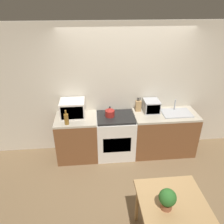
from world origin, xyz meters
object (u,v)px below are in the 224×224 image
stove_range (115,136)px  toaster_oven (151,106)px  kettle (110,112)px  microwave (73,109)px  dining_table (172,207)px  bottle (66,119)px

stove_range → toaster_oven: 0.94m
kettle → microwave: (-0.71, 0.08, 0.07)m
stove_range → microwave: microwave is taller
dining_table → toaster_oven: bearing=83.3°
kettle → toaster_oven: bearing=7.7°
kettle → bottle: size_ratio=0.75×
kettle → microwave: microwave is taller
dining_table → kettle: bearing=107.3°
kettle → stove_range: bearing=-8.6°
toaster_oven → stove_range: bearing=-170.0°
stove_range → microwave: bearing=173.5°
kettle → dining_table: bearing=-72.7°
stove_range → microwave: size_ratio=1.92×
toaster_oven → bottle: bearing=-168.4°
bottle → dining_table: bearing=-50.6°
dining_table → bottle: bearing=129.4°
stove_range → toaster_oven: size_ratio=2.85×
kettle → microwave: 0.72m
kettle → dining_table: size_ratio=0.26×
stove_range → dining_table: (0.49, -1.92, 0.21)m
microwave → bottle: microwave is taller
kettle → dining_table: 2.06m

